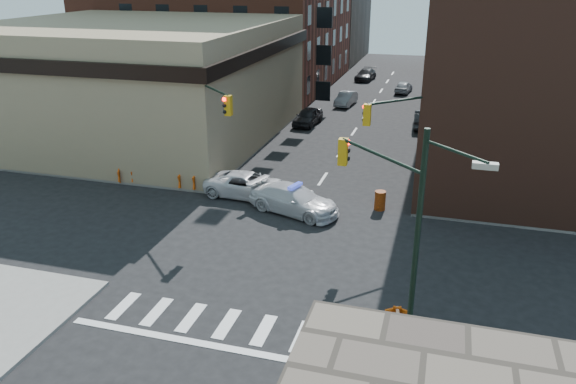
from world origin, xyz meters
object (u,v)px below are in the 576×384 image
Objects in this scene: pickup at (248,185)px; barrel_road at (380,200)px; police_car at (294,200)px; pedestrian_a at (178,171)px; parked_car_wnear at (308,117)px; parked_car_wfar at (346,99)px; barricade_se_a at (397,327)px; pedestrian_b at (158,161)px; barricade_nw_a at (189,181)px; barrel_bank at (258,192)px; parked_car_enear at (424,119)px.

pickup is 7.87m from barrel_road.
pedestrian_a is at bearing 95.45° from police_car.
parked_car_wfar is at bearing 83.25° from parked_car_wnear.
parked_car_wnear is at bearing 10.35° from barricade_se_a.
pedestrian_b is (-2.08, 1.30, 0.06)m from pedestrian_a.
parked_car_wnear is at bearing 79.97° from barricade_nw_a.
barrel_bank is 15.05m from barricade_se_a.
barricade_se_a reaches higher than barrel_road.
parked_car_enear is 31.23m from barricade_se_a.
barrel_bank is at bearing 62.71° from parked_car_enear.
barricade_se_a is at bearing -136.15° from pickup.
parked_car_wfar is at bearing 74.83° from pedestrian_b.
barricade_nw_a is (-3.16, -17.47, -0.10)m from parked_car_wnear.
pedestrian_b is 1.82× the size of barrel_road.
pedestrian_a is at bearing 175.43° from barrel_bank.
parked_car_wfar is 26.29m from pedestrian_a.
barrel_bank is 4.51m from barricade_nw_a.
police_car is 4.11× the size of barricade_nw_a.
parked_car_enear is 2.27× the size of pedestrian_b.
police_car is 3.98× the size of barricade_se_a.
parked_car_wfar is 2.16× the size of pedestrian_a.
parked_car_enear is at bearing 66.25° from pedestrian_a.
parked_car_wfar reaches higher than barrel_bank.
barrel_bank is at bearing 80.79° from police_car.
parked_car_enear reaches higher than barricade_nw_a.
pedestrian_a is (-3.98, -17.15, 0.36)m from parked_car_wnear.
barrel_bank is (0.67, -0.20, -0.26)m from pickup.
barrel_road is at bearing -58.08° from parked_car_wnear.
parked_car_enear is (8.00, -6.60, 0.08)m from parked_car_wfar.
pedestrian_b reaches higher than parked_car_wfar.
parked_car_enear is (9.84, 1.89, 0.02)m from parked_car_wnear.
barrel_bank is (-0.48, -26.06, -0.21)m from parked_car_wfar.
pedestrian_a is at bearing -97.61° from parked_car_wnear.
barricade_nw_a is at bearing -95.08° from parked_car_wfar.
barrel_road is (12.53, -0.03, -0.54)m from pedestrian_a.
police_car reaches higher than parked_car_enear.
pickup reaches higher than barrel_bank.
police_car is at bearing 23.30° from barricade_se_a.
police_car is 27.48m from parked_car_wfar.
pickup is 4.69m from pedestrian_a.
pedestrian_b is (-6.74, 1.52, 0.43)m from pickup.
parked_car_wfar is (1.84, 8.49, -0.06)m from parked_car_wnear.
barrel_bank is at bearing 7.66° from pedestrian_a.
pedestrian_a is 19.11m from barricade_se_a.
pickup is 5.61× the size of barrel_bank.
pedestrian_b is (-7.89, -24.34, 0.48)m from parked_car_wfar.
barricade_nw_a is (-7.11, 1.44, -0.14)m from police_car.
barricade_nw_a is at bearing -26.42° from pedestrian_b.
parked_car_enear is 4.13× the size of barrel_road.
police_car is at bearing -11.22° from barricade_nw_a.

